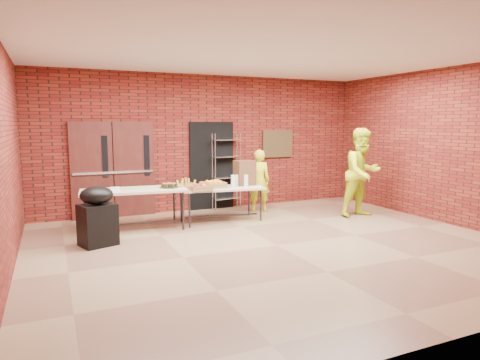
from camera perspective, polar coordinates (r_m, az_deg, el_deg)
name	(u,v)px	position (r m, az deg, el deg)	size (l,w,h in m)	color
room	(278,151)	(7.10, 5.12, 3.83)	(8.08, 7.08, 3.28)	brown
double_doors	(114,170)	(9.76, -16.51, 1.32)	(1.78, 0.12, 2.10)	#481E14
dark_doorway	(212,166)	(10.33, -3.80, 1.92)	(1.10, 0.06, 2.10)	black
bronze_plaque	(278,144)	(11.03, 5.03, 4.86)	(0.85, 0.04, 0.70)	#43321B
wire_rack	(226,171)	(10.33, -1.82, 1.16)	(0.67, 0.22, 1.82)	silver
table_left	(134,193)	(8.44, -13.98, -1.65)	(2.03, 1.00, 0.81)	beige
table_right	(221,190)	(8.99, -2.53, -1.37)	(1.86, 0.97, 0.73)	beige
basket_bananas	(186,187)	(8.70, -7.18, -0.89)	(0.46, 0.36, 0.14)	olive
basket_oranges	(213,185)	(8.90, -3.66, -0.63)	(0.49, 0.38, 0.15)	olive
basket_apples	(201,187)	(8.60, -5.28, -0.99)	(0.42, 0.33, 0.13)	olive
muffin_tray	(169,185)	(8.49, -9.41, -0.72)	(0.38, 0.38, 0.10)	#124614
napkin_box	(115,189)	(8.40, -16.35, -1.11)	(0.17, 0.11, 0.06)	silver
coffee_dispenser	(245,173)	(9.30, 0.61, 0.97)	(0.40, 0.36, 0.53)	#57321E
cup_stack_front	(233,181)	(8.94, -0.93, -0.17)	(0.09, 0.09, 0.26)	silver
cup_stack_mid	(246,181)	(8.96, 0.81, -0.15)	(0.09, 0.09, 0.26)	silver
cup_stack_back	(237,180)	(9.15, -0.43, -0.06)	(0.08, 0.08, 0.24)	silver
covered_grill	(97,216)	(7.62, -18.49, -4.57)	(0.68, 0.62, 1.01)	black
volunteer_woman	(259,181)	(10.00, 2.49, -0.10)	(0.53, 0.35, 1.46)	#CCE219
volunteer_man	(362,173)	(9.84, 16.00, 0.96)	(0.95, 0.74, 1.96)	#CCE219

